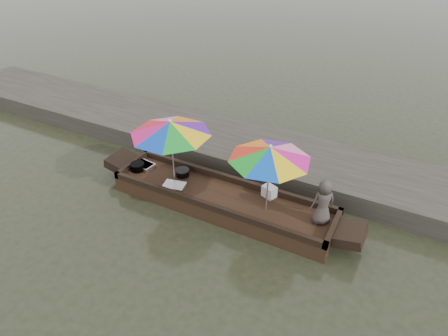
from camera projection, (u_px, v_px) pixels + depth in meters
The scene contains 11 objects.
water at pixel (222, 207), 8.94m from camera, with size 80.00×80.00×0.00m, color black.
dock at pixel (262, 153), 10.43m from camera, with size 22.00×2.20×0.50m, color #2D2B26.
boat_hull at pixel (222, 201), 8.85m from camera, with size 5.02×1.20×0.35m, color black.
cooking_pot at pixel (138, 167), 9.54m from camera, with size 0.34×0.34×0.18m, color black.
tray_crayfish at pixel (144, 165), 9.68m from camera, with size 0.49×0.34×0.09m, color silver.
tray_scallop at pixel (174, 186), 8.99m from camera, with size 0.49×0.34×0.06m, color silver.
charcoal_grill at pixel (182, 173), 9.35m from camera, with size 0.31×0.31×0.15m, color black.
supply_bag at pixel (269, 191), 8.64m from camera, with size 0.28×0.22×0.26m, color silver.
vendor at pixel (323, 202), 7.74m from camera, with size 0.49×0.32×0.99m, color #433C38.
umbrella_bow at pixel (172, 151), 8.81m from camera, with size 1.78×1.78×1.55m, color #5314A5, non-canonical shape.
umbrella_stern at pixel (268, 179), 7.92m from camera, with size 1.63×1.63×1.55m, color #E51490, non-canonical shape.
Camera 1 is at (3.32, -6.16, 5.64)m, focal length 32.00 mm.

